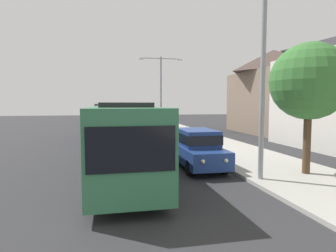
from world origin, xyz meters
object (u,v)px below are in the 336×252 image
bus_second_in_line (116,121)px  bus_fourth_in_line (113,112)px  streetlamp_near (264,47)px  white_suv (197,147)px  streetlamp_mid (161,86)px  bus_middle (114,115)px  roadside_tree (309,82)px  box_truck_oncoming (99,109)px  bus_rear (112,111)px  bus_tail_end (112,110)px  bus_lead (122,137)px

bus_second_in_line → bus_fourth_in_line: size_ratio=0.96×
bus_second_in_line → streetlamp_near: (5.40, -14.97, 3.69)m
white_suv → streetlamp_mid: (1.70, 19.59, 4.23)m
bus_middle → roadside_tree: (7.81, -27.04, 2.42)m
box_truck_oncoming → streetlamp_mid: streetlamp_mid is taller
bus_rear → streetlamp_near: size_ratio=1.32×
bus_middle → streetlamp_mid: 8.07m
bus_rear → bus_middle: bearing=-90.0°
bus_rear → white_suv: bus_rear is taller
bus_fourth_in_line → bus_rear: same height
bus_tail_end → white_suv: bus_tail_end is taller
bus_second_in_line → bus_rear: 37.80m
bus_lead → bus_tail_end: same height
bus_fourth_in_line → white_suv: size_ratio=2.37×
bus_lead → bus_fourth_in_line: same height
bus_rear → box_truck_oncoming: 18.08m
white_suv → streetlamp_mid: size_ratio=0.56×
streetlamp_near → streetlamp_mid: 22.65m
bus_second_in_line → bus_fourth_in_line: 25.27m
bus_middle → roadside_tree: size_ratio=2.16×
bus_second_in_line → bus_middle: size_ratio=0.89×
white_suv → box_truck_oncoming: box_truck_oncoming is taller
bus_rear → streetlamp_mid: (5.40, -30.12, 3.57)m
bus_tail_end → bus_second_in_line: bearing=-90.0°
streetlamp_near → bus_fourth_in_line: bearing=97.6°
bus_second_in_line → box_truck_oncoming: 55.67m
bus_second_in_line → roadside_tree: roadside_tree is taller
bus_second_in_line → bus_middle: 12.49m
bus_second_in_line → bus_fourth_in_line: (0.00, 25.27, 0.00)m
streetlamp_mid → bus_middle: bearing=138.3°
bus_lead → bus_fourth_in_line: bearing=90.0°
bus_rear → box_truck_oncoming: bearing=100.5°
bus_rear → streetlamp_mid: 30.80m
streetlamp_near → bus_second_in_line: bearing=109.8°
bus_rear → white_suv: 49.85m
white_suv → roadside_tree: 5.77m
bus_middle → roadside_tree: 28.25m
bus_second_in_line → streetlamp_mid: size_ratio=1.27×
white_suv → bus_lead: bearing=-169.6°
bus_lead → box_truck_oncoming: 68.24m
bus_second_in_line → bus_tail_end: same height
bus_tail_end → roadside_tree: 65.60m
bus_middle → white_suv: 24.69m
streetlamp_near → roadside_tree: (2.41, 0.43, -1.27)m
bus_tail_end → streetlamp_near: bearing=-85.3°
bus_rear → roadside_tree: size_ratio=2.05×
white_suv → box_truck_oncoming: size_ratio=0.69×
bus_fourth_in_line → streetlamp_near: bearing=-82.4°
bus_lead → box_truck_oncoming: size_ratio=1.59×
bus_fourth_in_line → roadside_tree: bearing=-78.9°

